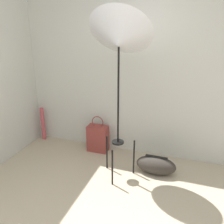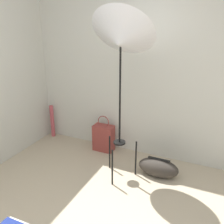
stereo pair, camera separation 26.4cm
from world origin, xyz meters
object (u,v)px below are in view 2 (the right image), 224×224
tote_bag (104,138)px  photo_umbrella (121,39)px  duffel_bag (158,168)px  paper_roll (52,121)px

tote_bag → photo_umbrella: bearing=-47.3°
duffel_bag → paper_roll: bearing=168.3°
tote_bag → duffel_bag: size_ratio=1.09×
paper_roll → tote_bag: bearing=-4.5°
tote_bag → paper_roll: (-0.97, 0.08, 0.06)m
photo_umbrella → paper_roll: photo_umbrella is taller
photo_umbrella → tote_bag: size_ratio=3.68×
paper_roll → photo_umbrella: bearing=-22.0°
photo_umbrella → tote_bag: bearing=132.7°
duffel_bag → paper_roll: 1.92m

